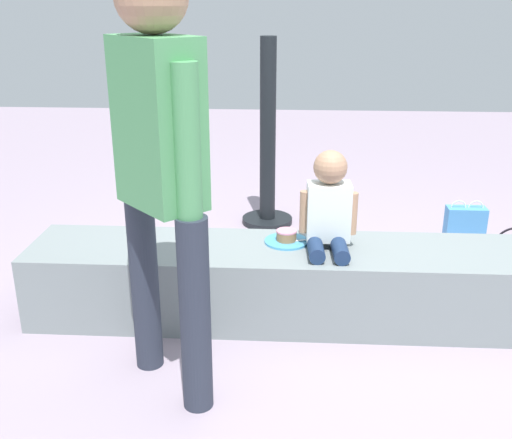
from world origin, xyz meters
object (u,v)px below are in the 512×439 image
Objects in this scene: handbag_black_leather at (512,263)px; cake_plate at (286,238)px; adult_standing at (160,152)px; party_cup_red at (337,242)px; child_seated at (329,207)px; water_bottle_near_gift at (368,255)px; gift_bag at (465,227)px; cake_box_white at (164,251)px.

cake_plate is at bearing -161.97° from handbag_black_leather.
adult_standing is 1.93m from party_cup_red.
water_bottle_near_gift is at bearing 62.33° from child_seated.
handbag_black_leather is (0.14, -0.49, -0.03)m from gift_bag.
gift_bag reaches higher than cake_box_white.
water_bottle_near_gift is (0.48, 0.48, -0.29)m from cake_plate.
adult_standing is 2.25m from handbag_black_leather.
child_seated is 0.29× the size of adult_standing.
handbag_black_leather is at bearing 31.77° from adult_standing.
cake_plate is 1.39m from handbag_black_leather.
adult_standing is 15.00× the size of party_cup_red.
handbag_black_leather is at bearing -4.28° from cake_box_white.
adult_standing is 5.22× the size of gift_bag.
handbag_black_leather is (0.97, -0.39, 0.05)m from party_cup_red.
child_seated reaches higher than cake_box_white.
handbag_black_leather is at bearing 23.47° from child_seated.
gift_bag is at bearing 105.93° from handbag_black_leather.
cake_plate reaches higher than cake_box_white.
cake_box_white is at bearing 175.72° from handbag_black_leather.
adult_standing reaches higher than cake_box_white.
party_cup_red is (-0.83, -0.10, -0.08)m from gift_bag.
handbag_black_leather is (2.05, -0.15, 0.05)m from cake_box_white.
cake_box_white is (-1.24, 0.09, -0.05)m from water_bottle_near_gift.
adult_standing is at bearing -148.23° from handbag_black_leather.
cake_box_white is (-0.29, 1.24, -0.94)m from adult_standing.
adult_standing reaches higher than party_cup_red.
handbag_black_leather is (1.29, 0.42, -0.29)m from cake_plate.
child_seated is 1.52× the size of cake_box_white.
child_seated is at bearing -117.67° from water_bottle_near_gift.
adult_standing is 2.42m from gift_bag.
cake_plate reaches higher than water_bottle_near_gift.
gift_bag is at bearing 10.00° from cake_box_white.
party_cup_red is at bearing 81.87° from child_seated.
child_seated is 1.51× the size of gift_bag.
handbag_black_leather reaches higher than water_bottle_near_gift.
gift_bag is 1.37× the size of water_bottle_near_gift.
adult_standing is at bearing -137.33° from child_seated.
cake_plate is at bearing -141.64° from gift_bag.
water_bottle_near_gift is 0.74× the size of cake_box_white.
handbag_black_leather is at bearing 18.03° from cake_plate.
adult_standing is at bearing -76.67° from cake_box_white.
adult_standing is 1.59m from cake_box_white.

